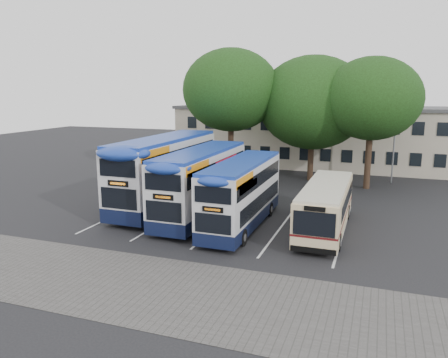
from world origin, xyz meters
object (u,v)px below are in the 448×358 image
bus_dd_left (166,169)px  bus_dd_right (242,191)px  tree_right (372,99)px  bus_single (326,204)px  tree_left (231,90)px  lamp_post (396,124)px  tree_mid (313,103)px  bus_dd_mid (202,180)px

bus_dd_left → bus_dd_right: bus_dd_left is taller
tree_right → bus_dd_right: bearing=-116.5°
tree_right → bus_dd_right: 15.42m
bus_dd_left → bus_single: (10.95, -1.63, -1.10)m
bus_dd_right → tree_left: bearing=111.7°
lamp_post → bus_single: size_ratio=1.00×
bus_dd_left → lamp_post: bearing=42.2°
lamp_post → bus_dd_left: 20.03m
tree_right → bus_single: (-1.84, -12.07, -5.66)m
lamp_post → tree_mid: tree_mid is taller
bus_dd_left → bus_dd_right: (6.27, -2.59, -0.48)m
bus_dd_mid → bus_dd_right: bus_dd_mid is taller
tree_mid → bus_dd_left: 15.17m
lamp_post → tree_mid: size_ratio=0.84×
tree_mid → bus_single: 15.13m
bus_dd_mid → bus_single: size_ratio=1.13×
tree_mid → bus_dd_mid: bearing=-108.7°
bus_single → lamp_post: bearing=75.8°
tree_mid → bus_dd_mid: 15.17m
lamp_post → bus_dd_right: 18.29m
tree_mid → bus_dd_right: size_ratio=1.15×
bus_dd_left → bus_single: size_ratio=1.26×
tree_right → bus_dd_right: size_ratio=1.12×
tree_mid → bus_single: size_ratio=1.19×
lamp_post → tree_right: size_ratio=0.87×
lamp_post → bus_dd_mid: size_ratio=0.88×
bus_dd_mid → bus_dd_right: (2.99, -1.09, -0.20)m
tree_mid → bus_dd_mid: (-4.65, -13.74, -4.44)m
tree_left → bus_dd_right: 14.82m
lamp_post → bus_dd_left: bearing=-137.8°
bus_dd_left → tree_right: bearing=39.2°
tree_right → bus_dd_left: 17.13m
tree_left → tree_mid: (6.72, 2.12, -1.06)m
lamp_post → bus_dd_mid: (-11.45, -14.86, -2.73)m
bus_dd_mid → tree_right: bearing=51.5°
tree_left → tree_mid: size_ratio=1.06×
tree_mid → bus_dd_mid: size_ratio=1.06×
tree_right → bus_single: bearing=-98.6°
lamp_post → tree_right: (-1.95, -2.91, 2.11)m
tree_left → bus_dd_left: tree_left is taller
bus_dd_mid → bus_dd_right: 3.19m
bus_single → tree_right: bearing=81.4°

